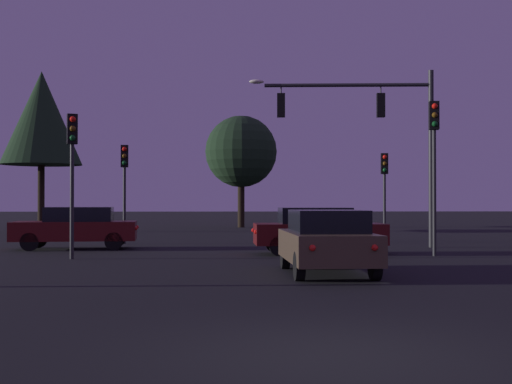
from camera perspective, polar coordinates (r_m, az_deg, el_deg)
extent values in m
plane|color=black|center=(32.19, -0.27, -3.85)|extent=(168.00, 168.00, 0.00)
cylinder|color=#232326|center=(26.55, 14.37, 2.70)|extent=(0.20, 0.20, 6.66)
cylinder|color=#232326|center=(26.36, 7.61, 8.81)|extent=(6.26, 0.58, 0.14)
ellipsoid|color=#F4EACC|center=(26.25, 0.05, 9.17)|extent=(0.56, 0.28, 0.16)
cylinder|color=#232326|center=(26.49, 10.34, 8.42)|extent=(0.05, 0.05, 0.32)
cube|color=black|center=(26.40, 10.34, 7.11)|extent=(0.32, 0.26, 0.90)
sphere|color=#4C0A0A|center=(26.58, 10.29, 7.67)|extent=(0.18, 0.18, 0.18)
sphere|color=#56380C|center=(26.54, 10.30, 7.07)|extent=(0.18, 0.18, 0.18)
sphere|color=#1EE04C|center=(26.50, 10.30, 6.47)|extent=(0.18, 0.18, 0.18)
cylinder|color=#232326|center=(26.19, 2.10, 8.52)|extent=(0.05, 0.05, 0.30)
cube|color=black|center=(26.10, 2.10, 7.22)|extent=(0.32, 0.26, 0.90)
sphere|color=#4C0A0A|center=(26.28, 2.09, 7.78)|extent=(0.18, 0.18, 0.18)
sphere|color=#56380C|center=(26.24, 2.09, 7.18)|extent=(0.18, 0.18, 0.18)
sphere|color=#1EE04C|center=(26.20, 2.10, 6.57)|extent=(0.18, 0.18, 0.18)
cylinder|color=#232326|center=(22.35, 14.61, -0.06)|extent=(0.12, 0.12, 3.99)
cube|color=black|center=(22.51, 14.59, 6.17)|extent=(0.33, 0.28, 0.90)
sphere|color=red|center=(22.41, 14.65, 6.93)|extent=(0.18, 0.18, 0.18)
sphere|color=#56380C|center=(22.37, 14.65, 6.22)|extent=(0.18, 0.18, 0.18)
sphere|color=#0C4219|center=(22.34, 14.65, 5.50)|extent=(0.18, 0.18, 0.18)
cylinder|color=#232326|center=(30.19, 10.64, -1.28)|extent=(0.12, 0.12, 2.91)
cube|color=black|center=(30.24, 10.63, 2.33)|extent=(0.32, 0.27, 0.90)
sphere|color=red|center=(30.12, 10.67, 2.88)|extent=(0.18, 0.18, 0.18)
sphere|color=#56380C|center=(30.10, 10.67, 2.35)|extent=(0.18, 0.18, 0.18)
sphere|color=#0C4219|center=(30.09, 10.67, 1.82)|extent=(0.18, 0.18, 0.18)
cylinder|color=#232326|center=(28.28, -10.89, -1.11)|extent=(0.12, 0.12, 3.11)
cube|color=black|center=(28.34, -10.88, 2.95)|extent=(0.32, 0.27, 0.90)
sphere|color=red|center=(28.22, -10.89, 3.53)|extent=(0.18, 0.18, 0.18)
sphere|color=#56380C|center=(28.20, -10.89, 2.96)|extent=(0.18, 0.18, 0.18)
sphere|color=#0C4219|center=(28.19, -10.89, 2.40)|extent=(0.18, 0.18, 0.18)
cylinder|color=#232326|center=(21.22, -15.06, -0.77)|extent=(0.12, 0.12, 3.44)
cube|color=black|center=(21.33, -15.04, 5.08)|extent=(0.36, 0.32, 0.90)
sphere|color=red|center=(21.22, -15.00, 5.87)|extent=(0.18, 0.18, 0.18)
sphere|color=#56380C|center=(21.19, -15.00, 5.12)|extent=(0.18, 0.18, 0.18)
sphere|color=#0C4219|center=(21.16, -15.00, 4.36)|extent=(0.18, 0.18, 0.18)
cube|color=#473828|center=(16.38, 5.88, -4.51)|extent=(1.99, 4.13, 0.68)
cube|color=black|center=(16.20, 5.97, -2.43)|extent=(1.67, 2.25, 0.52)
cylinder|color=black|center=(17.62, 2.44, -5.36)|extent=(0.22, 0.65, 0.64)
cylinder|color=black|center=(17.88, 7.78, -5.28)|extent=(0.22, 0.65, 0.64)
cylinder|color=black|center=(14.95, 3.62, -6.18)|extent=(0.22, 0.65, 0.64)
cylinder|color=black|center=(15.27, 9.87, -6.06)|extent=(0.22, 0.65, 0.64)
sphere|color=red|center=(14.25, 4.72, -4.67)|extent=(0.14, 0.14, 0.14)
sphere|color=red|center=(14.51, 9.85, -4.59)|extent=(0.14, 0.14, 0.14)
cube|color=#4C0F0F|center=(25.65, -14.82, -3.14)|extent=(4.50, 2.28, 0.68)
cube|color=black|center=(25.61, -14.48, -1.80)|extent=(2.49, 1.83, 0.52)
cylinder|color=black|center=(25.05, -18.32, -3.96)|extent=(0.66, 0.26, 0.64)
cylinder|color=black|center=(26.70, -17.66, -3.76)|extent=(0.66, 0.26, 0.64)
cylinder|color=black|center=(24.69, -11.74, -4.03)|extent=(0.66, 0.26, 0.64)
cylinder|color=black|center=(26.36, -11.50, -3.82)|extent=(0.66, 0.26, 0.64)
sphere|color=red|center=(24.81, -9.99, -3.00)|extent=(0.14, 0.14, 0.14)
sphere|color=red|center=(26.13, -9.88, -2.89)|extent=(0.14, 0.14, 0.14)
cube|color=#4C0F0F|center=(22.55, 5.29, -3.49)|extent=(4.27, 1.89, 0.68)
cube|color=black|center=(22.51, 4.91, -1.97)|extent=(2.32, 1.59, 0.52)
cylinder|color=black|center=(23.60, 8.33, -4.19)|extent=(0.64, 0.22, 0.64)
cylinder|color=black|center=(22.07, 9.20, -4.43)|extent=(0.64, 0.22, 0.64)
cylinder|color=black|center=(23.18, 1.56, -4.26)|extent=(0.64, 0.22, 0.64)
cylinder|color=black|center=(21.61, 1.96, -4.51)|extent=(0.64, 0.22, 0.64)
sphere|color=red|center=(22.93, -0.21, -3.20)|extent=(0.14, 0.14, 0.14)
sphere|color=red|center=(21.69, 0.00, -3.33)|extent=(0.14, 0.14, 0.14)
cylinder|color=black|center=(45.42, -1.25, -0.83)|extent=(0.45, 0.45, 3.37)
sphere|color=black|center=(45.55, -1.25, 3.39)|extent=(4.76, 4.76, 4.76)
cylinder|color=black|center=(40.54, -17.44, -0.50)|extent=(0.38, 0.38, 3.79)
cone|color=black|center=(40.81, -17.42, 5.90)|extent=(4.53, 4.53, 5.31)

